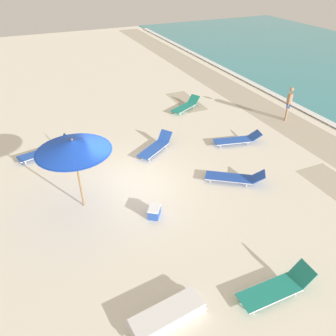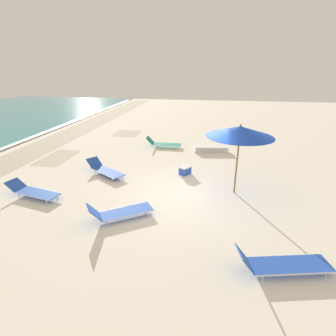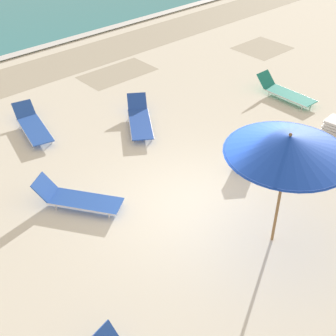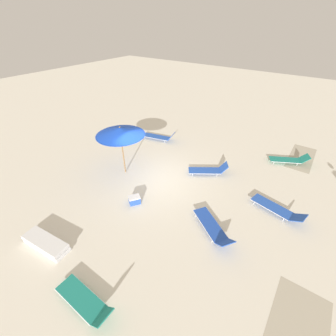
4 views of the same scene
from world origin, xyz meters
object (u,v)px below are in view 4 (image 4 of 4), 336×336
Objects in this scene: lounger_stack at (46,243)px; sun_lounger_near_water_right at (277,209)px; sun_lounger_mid_beach_solo at (213,227)px; sun_lounger_under_umbrella at (289,159)px; sun_lounger_beside_umbrella at (85,301)px; sun_lounger_near_water_left at (159,137)px; beach_umbrella at (120,132)px; cooler_box at (135,200)px; sun_lounger_mid_beach_pair_a at (208,170)px.

lounger_stack is 9.22m from sun_lounger_near_water_right.
sun_lounger_under_umbrella is at bearing -156.90° from sun_lounger_mid_beach_solo.
sun_lounger_beside_umbrella is 0.95× the size of sun_lounger_mid_beach_solo.
sun_lounger_near_water_left is (-9.12, -1.73, 0.05)m from lounger_stack.
beach_umbrella reaches higher than sun_lounger_mid_beach_solo.
sun_lounger_near_water_left is 3.74× the size of cooler_box.
lounger_stack is 7.99m from sun_lounger_mid_beach_pair_a.
sun_lounger_near_water_left is 4.77m from sun_lounger_mid_beach_pair_a.
lounger_stack is 0.85× the size of sun_lounger_near_water_left.
beach_umbrella is 7.84m from sun_lounger_near_water_right.
cooler_box reaches higher than lounger_stack.
sun_lounger_near_water_right is (2.50, 8.16, -0.01)m from sun_lounger_near_water_left.
sun_lounger_under_umbrella is 0.97× the size of sun_lounger_mid_beach_solo.
beach_umbrella is at bearing -76.94° from sun_lounger_under_umbrella.
sun_lounger_beside_umbrella is (0.47, 2.85, 0.05)m from lounger_stack.
beach_umbrella is 4.30× the size of cooler_box.
sun_lounger_beside_umbrella is at bearing 73.93° from lounger_stack.
sun_lounger_under_umbrella reaches higher than sun_lounger_mid_beach_solo.
sun_lounger_under_umbrella is 8.99m from cooler_box.
sun_lounger_near_water_left is 8.53m from sun_lounger_near_water_right.
lounger_stack is 0.86× the size of sun_lounger_near_water_right.
sun_lounger_beside_umbrella reaches higher than sun_lounger_near_water_right.
beach_umbrella reaches higher than sun_lounger_mid_beach_pair_a.
sun_lounger_mid_beach_solo is 3.58m from cooler_box.
beach_umbrella reaches higher than sun_lounger_beside_umbrella.
beach_umbrella is at bearing 87.94° from cooler_box.
cooler_box is at bearing -47.41° from sun_lounger_near_water_right.
sun_lounger_near_water_left is at bearing -93.88° from sun_lounger_mid_beach_solo.
sun_lounger_beside_umbrella is 1.03× the size of sun_lounger_mid_beach_pair_a.
sun_lounger_under_umbrella reaches higher than lounger_stack.
beach_umbrella reaches higher than sun_lounger_near_water_right.
sun_lounger_beside_umbrella is at bearing 12.64° from sun_lounger_near_water_left.
sun_lounger_near_water_left reaches higher than sun_lounger_mid_beach_pair_a.
sun_lounger_under_umbrella is at bearing 1.35° from cooler_box.
sun_lounger_under_umbrella is 0.91× the size of sun_lounger_near_water_left.
sun_lounger_near_water_left reaches higher than sun_lounger_under_umbrella.
cooler_box is at bearing 156.19° from lounger_stack.
sun_lounger_under_umbrella is at bearing 144.87° from lounger_stack.
sun_lounger_near_water_right is at bearing 153.62° from sun_lounger_beside_umbrella.
sun_lounger_beside_umbrella is 7.94m from sun_lounger_near_water_right.
sun_lounger_mid_beach_pair_a reaches higher than lounger_stack.
sun_lounger_mid_beach_solo reaches higher than cooler_box.
sun_lounger_mid_beach_pair_a is at bearing -70.14° from sun_lounger_under_umbrella.
beach_umbrella is 1.35× the size of lounger_stack.
sun_lounger_near_water_left is (1.95, -7.74, 0.00)m from sun_lounger_under_umbrella.
sun_lounger_under_umbrella is 0.93× the size of sun_lounger_near_water_right.
lounger_stack is 0.97× the size of sun_lounger_mid_beach_pair_a.
beach_umbrella is 1.26× the size of sun_lounger_under_umbrella.
beach_umbrella is 7.05m from sun_lounger_beside_umbrella.
sun_lounger_near_water_left is 6.25m from cooler_box.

